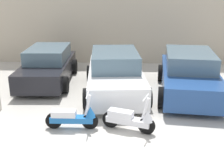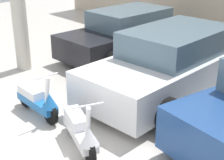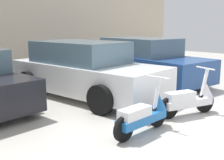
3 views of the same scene
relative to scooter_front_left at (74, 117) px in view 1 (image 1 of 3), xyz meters
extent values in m
plane|color=beige|center=(1.14, -0.74, -0.35)|extent=(28.00, 28.00, 0.00)
cube|color=beige|center=(1.14, 7.16, 1.52)|extent=(19.60, 0.12, 3.75)
cylinder|color=black|center=(0.42, 0.00, -0.13)|extent=(0.44, 0.08, 0.44)
cylinder|color=black|center=(-0.55, 0.00, -0.13)|extent=(0.44, 0.08, 0.44)
cube|color=#1E66B2|center=(-0.06, 0.00, -0.08)|extent=(1.15, 0.28, 0.15)
cube|color=white|center=(-0.27, 0.00, 0.09)|extent=(0.64, 0.26, 0.17)
cylinder|color=white|center=(0.37, 0.00, 0.31)|extent=(0.20, 0.08, 0.62)
cylinder|color=white|center=(0.37, 0.00, 0.62)|extent=(0.03, 0.51, 0.03)
cone|color=#1E66B2|center=(0.44, 0.00, 0.14)|extent=(0.30, 0.30, 0.29)
cylinder|color=black|center=(1.91, -0.21, -0.12)|extent=(0.45, 0.22, 0.45)
cylinder|color=black|center=(0.97, 0.12, -0.12)|extent=(0.45, 0.22, 0.45)
cube|color=silver|center=(1.44, -0.05, -0.07)|extent=(1.20, 0.65, 0.16)
cube|color=white|center=(1.24, 0.02, 0.10)|extent=(0.71, 0.47, 0.18)
cylinder|color=white|center=(1.86, -0.19, 0.33)|extent=(0.22, 0.14, 0.64)
cylinder|color=white|center=(1.86, -0.19, 0.65)|extent=(0.20, 0.50, 0.03)
cone|color=silver|center=(1.93, -0.22, 0.16)|extent=(0.39, 0.39, 0.29)
cube|color=black|center=(-1.70, 3.92, 0.16)|extent=(1.83, 4.11, 0.67)
cube|color=slate|center=(-1.71, 4.16, 0.76)|extent=(1.56, 2.32, 0.53)
cylinder|color=black|center=(-0.78, 2.70, -0.04)|extent=(0.23, 0.62, 0.62)
cylinder|color=black|center=(-2.53, 2.64, -0.04)|extent=(0.23, 0.62, 0.62)
cylinder|color=black|center=(-0.87, 5.21, -0.04)|extent=(0.23, 0.62, 0.62)
cylinder|color=black|center=(-2.62, 5.15, -0.04)|extent=(0.23, 0.62, 0.62)
cube|color=white|center=(1.01, 2.75, 0.20)|extent=(2.16, 4.50, 0.73)
cube|color=slate|center=(0.99, 3.01, 0.85)|extent=(1.79, 2.57, 0.57)
cylinder|color=black|center=(2.06, 1.47, -0.02)|extent=(0.28, 0.68, 0.67)
cylinder|color=black|center=(0.18, 1.32, -0.02)|extent=(0.28, 0.68, 0.67)
cylinder|color=black|center=(1.85, 4.17, -0.02)|extent=(0.28, 0.68, 0.67)
cylinder|color=black|center=(-0.04, 4.02, -0.02)|extent=(0.28, 0.68, 0.67)
cube|color=navy|center=(3.62, 2.78, 0.20)|extent=(2.33, 4.57, 0.73)
cube|color=slate|center=(3.65, 3.04, 0.85)|extent=(1.89, 2.63, 0.57)
cylinder|color=black|center=(2.52, 1.54, -0.02)|extent=(0.31, 0.69, 0.67)
cylinder|color=black|center=(4.73, 4.02, -0.02)|extent=(0.31, 0.69, 0.67)
cylinder|color=black|center=(2.84, 4.24, -0.02)|extent=(0.31, 0.69, 0.67)
camera|label=1|loc=(1.28, -6.75, 3.23)|focal=45.00mm
camera|label=2|loc=(5.54, -2.95, 2.96)|focal=55.00mm
camera|label=3|loc=(-3.84, -2.96, 1.57)|focal=45.00mm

